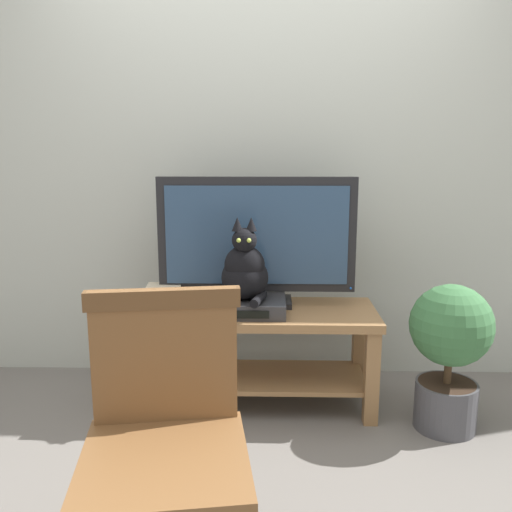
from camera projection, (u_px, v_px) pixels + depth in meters
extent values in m
plane|color=slate|center=(259.00, 466.00, 2.36)|extent=(12.00, 12.00, 0.00)
cube|color=#B7BCB2|center=(263.00, 140.00, 3.15)|extent=(7.00, 0.12, 2.80)
cube|color=olive|center=(256.00, 314.00, 2.83)|extent=(1.25, 0.50, 0.04)
cube|color=olive|center=(140.00, 375.00, 2.71)|extent=(0.07, 0.07, 0.49)
cube|color=olive|center=(372.00, 378.00, 2.68)|extent=(0.07, 0.07, 0.49)
cube|color=olive|center=(156.00, 347.00, 3.09)|extent=(0.07, 0.07, 0.49)
cube|color=olive|center=(359.00, 349.00, 3.07)|extent=(0.07, 0.07, 0.49)
cube|color=olive|center=(256.00, 377.00, 2.90)|extent=(1.15, 0.42, 0.02)
cube|color=black|center=(257.00, 302.00, 2.92)|extent=(0.37, 0.20, 0.03)
cube|color=black|center=(257.00, 295.00, 2.91)|extent=(0.06, 0.04, 0.05)
cube|color=black|center=(257.00, 235.00, 2.85)|extent=(1.04, 0.05, 0.60)
cube|color=navy|center=(257.00, 235.00, 2.82)|extent=(0.95, 0.01, 0.52)
sphere|color=#2672F2|center=(351.00, 288.00, 2.86)|extent=(0.01, 0.01, 0.01)
cube|color=#2D2D30|center=(245.00, 306.00, 2.76)|extent=(0.41, 0.29, 0.08)
cube|color=black|center=(244.00, 315.00, 2.62)|extent=(0.25, 0.01, 0.04)
ellipsoid|color=black|center=(245.00, 277.00, 2.73)|extent=(0.24, 0.23, 0.22)
ellipsoid|color=black|center=(245.00, 265.00, 2.69)|extent=(0.20, 0.15, 0.20)
sphere|color=black|center=(244.00, 240.00, 2.66)|extent=(0.12, 0.12, 0.12)
cone|color=black|center=(237.00, 224.00, 2.64)|extent=(0.06, 0.06, 0.07)
cone|color=black|center=(251.00, 224.00, 2.64)|extent=(0.06, 0.06, 0.07)
sphere|color=#B2C64C|center=(239.00, 240.00, 2.60)|extent=(0.02, 0.02, 0.02)
sphere|color=#B2C64C|center=(249.00, 240.00, 2.60)|extent=(0.02, 0.02, 0.02)
cylinder|color=black|center=(259.00, 299.00, 2.67)|extent=(0.08, 0.19, 0.04)
cylinder|color=brown|center=(105.00, 500.00, 1.77)|extent=(0.04, 0.04, 0.46)
cylinder|color=brown|center=(232.00, 490.00, 1.82)|extent=(0.04, 0.04, 0.46)
cube|color=brown|center=(164.00, 463.00, 1.54)|extent=(0.54, 0.54, 0.04)
cube|color=brown|center=(165.00, 356.00, 1.71)|extent=(0.45, 0.10, 0.43)
cube|color=brown|center=(163.00, 299.00, 1.67)|extent=(0.48, 0.11, 0.06)
cube|color=#B2332D|center=(165.00, 303.00, 2.88)|extent=(0.23, 0.16, 0.04)
cube|color=olive|center=(167.00, 296.00, 2.88)|extent=(0.18, 0.17, 0.03)
cube|color=beige|center=(164.00, 290.00, 2.87)|extent=(0.19, 0.19, 0.04)
cylinder|color=#47474C|center=(445.00, 405.00, 2.66)|extent=(0.30, 0.30, 0.24)
cylinder|color=#332319|center=(447.00, 385.00, 2.64)|extent=(0.27, 0.27, 0.02)
cylinder|color=#4C3823|center=(448.00, 369.00, 2.62)|extent=(0.04, 0.04, 0.14)
sphere|color=#386B3D|center=(451.00, 325.00, 2.58)|extent=(0.39, 0.39, 0.39)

